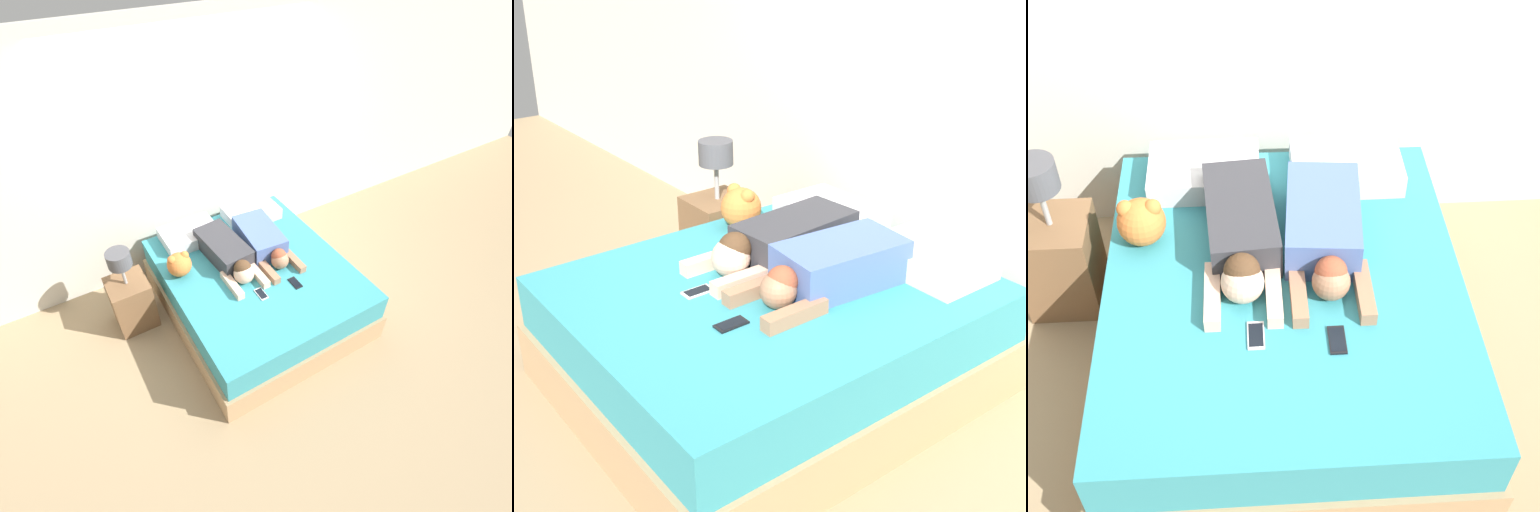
% 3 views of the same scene
% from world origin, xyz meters
% --- Properties ---
extents(ground_plane, '(12.00, 12.00, 0.00)m').
position_xyz_m(ground_plane, '(0.00, 0.00, 0.00)').
color(ground_plane, '#9E8460').
extents(wall_back, '(12.00, 0.06, 2.60)m').
position_xyz_m(wall_back, '(0.00, 1.13, 1.30)').
color(wall_back, beige).
rests_on(wall_back, ground_plane).
extents(bed, '(1.71, 1.97, 0.57)m').
position_xyz_m(bed, '(0.00, 0.00, 0.28)').
color(bed, tan).
rests_on(bed, ground_plane).
extents(pillow_head_left, '(0.57, 0.40, 0.13)m').
position_xyz_m(pillow_head_left, '(-0.37, 0.72, 0.63)').
color(pillow_head_left, silver).
rests_on(pillow_head_left, bed).
extents(pillow_head_right, '(0.57, 0.40, 0.13)m').
position_xyz_m(pillow_head_right, '(0.37, 0.72, 0.63)').
color(pillow_head_right, silver).
rests_on(pillow_head_right, bed).
extents(person_left, '(0.37, 0.94, 0.22)m').
position_xyz_m(person_left, '(-0.19, 0.20, 0.67)').
color(person_left, '#333338').
rests_on(person_left, bed).
extents(person_right, '(0.40, 0.89, 0.22)m').
position_xyz_m(person_right, '(0.20, 0.19, 0.67)').
color(person_right, '#4C66A5').
rests_on(person_right, bed).
extents(cell_phone_left, '(0.07, 0.15, 0.01)m').
position_xyz_m(cell_phone_left, '(-0.14, -0.33, 0.57)').
color(cell_phone_left, silver).
rests_on(cell_phone_left, bed).
extents(cell_phone_right, '(0.07, 0.15, 0.01)m').
position_xyz_m(cell_phone_right, '(0.20, -0.37, 0.57)').
color(cell_phone_right, black).
rests_on(cell_phone_right, bed).
extents(plush_toy, '(0.23, 0.23, 0.24)m').
position_xyz_m(plush_toy, '(-0.66, 0.30, 0.69)').
color(plush_toy, orange).
rests_on(plush_toy, bed).
extents(nightstand, '(0.37, 0.37, 0.93)m').
position_xyz_m(nightstand, '(-1.15, 0.46, 0.33)').
color(nightstand, brown).
rests_on(nightstand, ground_plane).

